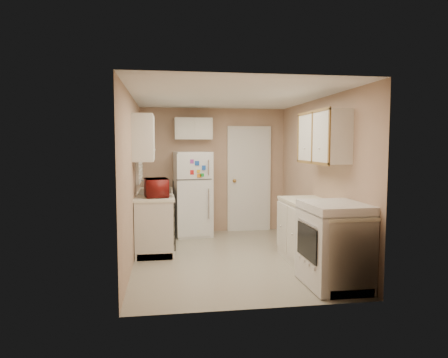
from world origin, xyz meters
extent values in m
plane|color=#B4AD99|center=(0.00, 0.00, 0.00)|extent=(3.80, 3.80, 0.00)
plane|color=white|center=(0.00, 0.00, 2.40)|extent=(3.80, 3.80, 0.00)
plane|color=tan|center=(-1.40, 0.00, 1.20)|extent=(3.80, 3.80, 0.00)
plane|color=tan|center=(1.40, 0.00, 1.20)|extent=(3.80, 3.80, 0.00)
plane|color=tan|center=(0.00, 1.90, 1.20)|extent=(2.80, 2.80, 0.00)
plane|color=tan|center=(0.00, -1.90, 1.20)|extent=(2.80, 2.80, 0.00)
cube|color=silver|center=(-1.10, 0.90, 0.45)|extent=(0.60, 1.80, 0.90)
cube|color=black|center=(-0.81, 0.30, 0.49)|extent=(0.03, 0.58, 0.72)
cube|color=gray|center=(-1.10, 1.05, 0.86)|extent=(0.54, 0.74, 0.16)
imported|color=maroon|center=(-1.07, 0.38, 1.05)|extent=(0.54, 0.35, 0.34)
imported|color=white|center=(-1.10, 1.30, 1.00)|extent=(0.11, 0.11, 0.21)
cube|color=silver|center=(-1.36, 1.05, 1.60)|extent=(0.10, 0.98, 1.08)
cube|color=silver|center=(-1.25, 0.22, 1.80)|extent=(0.30, 0.45, 0.70)
cube|color=white|center=(-0.43, 1.60, 0.78)|extent=(0.71, 0.70, 1.57)
cube|color=silver|center=(-0.40, 1.75, 2.00)|extent=(0.70, 0.30, 0.40)
cube|color=white|center=(0.70, 1.86, 1.02)|extent=(0.86, 0.06, 2.08)
cube|color=silver|center=(1.10, -0.80, 0.45)|extent=(0.60, 2.00, 0.90)
cube|color=white|center=(1.06, -1.36, 0.51)|extent=(0.70, 0.85, 1.02)
cube|color=silver|center=(1.25, -0.50, 1.80)|extent=(0.30, 1.20, 0.70)
camera|label=1|loc=(-0.93, -5.81, 1.70)|focal=32.00mm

